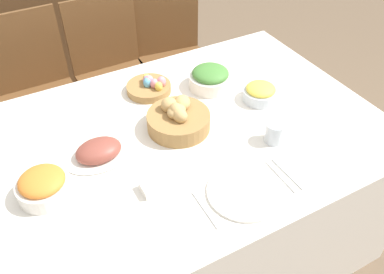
{
  "coord_description": "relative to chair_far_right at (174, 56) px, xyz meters",
  "views": [
    {
      "loc": [
        -0.56,
        -1.11,
        1.81
      ],
      "look_at": [
        -0.0,
        -0.08,
        0.78
      ],
      "focal_mm": 38.0,
      "sensor_mm": 36.0,
      "label": 1
    }
  ],
  "objects": [
    {
      "name": "knife",
      "position": [
        -0.23,
        -1.32,
        0.24
      ],
      "size": [
        0.01,
        0.17,
        0.0
      ],
      "rotation": [
        0.0,
        0.0,
        -0.02
      ],
      "color": "silver",
      "rests_on": "dining_table"
    },
    {
      "name": "dining_table",
      "position": [
        -0.42,
        -0.93,
        -0.14
      ],
      "size": [
        1.64,
        1.13,
        0.74
      ],
      "color": "white",
      "rests_on": "ground"
    },
    {
      "name": "spoon",
      "position": [
        -0.2,
        -1.32,
        0.24
      ],
      "size": [
        0.01,
        0.17,
        0.0
      ],
      "rotation": [
        0.0,
        0.0,
        0.02
      ],
      "color": "silver",
      "rests_on": "dining_table"
    },
    {
      "name": "carrot_bowl",
      "position": [
        -0.98,
        -1.0,
        0.28
      ],
      "size": [
        0.18,
        0.18,
        0.1
      ],
      "color": "silver",
      "rests_on": "dining_table"
    },
    {
      "name": "bread_basket",
      "position": [
        -0.43,
        -0.89,
        0.28
      ],
      "size": [
        0.26,
        0.26,
        0.13
      ],
      "color": "#9E7542",
      "rests_on": "dining_table"
    },
    {
      "name": "butter_dish",
      "position": [
        -0.64,
        -1.15,
        0.25
      ],
      "size": [
        0.11,
        0.07,
        0.03
      ],
      "color": "silver",
      "rests_on": "dining_table"
    },
    {
      "name": "chair_far_center",
      "position": [
        -0.4,
        0.0,
        0.0
      ],
      "size": [
        0.43,
        0.43,
        0.93
      ],
      "rotation": [
        0.0,
        0.0,
        0.02
      ],
      "color": "brown",
      "rests_on": "ground"
    },
    {
      "name": "drinking_cup",
      "position": [
        -0.13,
        -1.15,
        0.28
      ],
      "size": [
        0.07,
        0.07,
        0.08
      ],
      "color": "silver",
      "rests_on": "dining_table"
    },
    {
      "name": "egg_basket",
      "position": [
        -0.42,
        -0.6,
        0.26
      ],
      "size": [
        0.2,
        0.2,
        0.08
      ],
      "color": "#9E7542",
      "rests_on": "dining_table"
    },
    {
      "name": "ham_platter",
      "position": [
        -0.76,
        -0.9,
        0.26
      ],
      "size": [
        0.27,
        0.19,
        0.07
      ],
      "color": "silver",
      "rests_on": "dining_table"
    },
    {
      "name": "pineapple_bowl",
      "position": [
        -0.02,
        -0.89,
        0.27
      ],
      "size": [
        0.15,
        0.15,
        0.08
      ],
      "color": "silver",
      "rests_on": "dining_table"
    },
    {
      "name": "green_salad_bowl",
      "position": [
        -0.16,
        -0.7,
        0.28
      ],
      "size": [
        0.2,
        0.2,
        0.1
      ],
      "color": "silver",
      "rests_on": "dining_table"
    },
    {
      "name": "sideboard",
      "position": [
        -0.67,
        1.01,
        -0.05
      ],
      "size": [
        1.53,
        0.44,
        0.91
      ],
      "color": "brown",
      "rests_on": "ground"
    },
    {
      "name": "dinner_plate",
      "position": [
        -0.38,
        -1.32,
        0.24
      ],
      "size": [
        0.26,
        0.26,
        0.01
      ],
      "color": "silver",
      "rests_on": "dining_table"
    },
    {
      "name": "chair_far_right",
      "position": [
        0.0,
        0.0,
        0.0
      ],
      "size": [
        0.47,
        0.47,
        0.93
      ],
      "rotation": [
        0.0,
        0.0,
        -0.12
      ],
      "color": "brown",
      "rests_on": "ground"
    },
    {
      "name": "chair_far_left",
      "position": [
        -0.85,
        0.0,
        0.0
      ],
      "size": [
        0.43,
        0.43,
        0.93
      ],
      "rotation": [
        0.0,
        0.0,
        0.01
      ],
      "color": "brown",
      "rests_on": "ground"
    },
    {
      "name": "fork",
      "position": [
        -0.54,
        -1.32,
        0.24
      ],
      "size": [
        0.01,
        0.17,
        0.0
      ],
      "rotation": [
        0.0,
        0.0,
        -0.02
      ],
      "color": "silver",
      "rests_on": "dining_table"
    },
    {
      "name": "ground_plane",
      "position": [
        -0.42,
        -0.93,
        -0.51
      ],
      "size": [
        12.0,
        12.0,
        0.0
      ],
      "primitive_type": "plane",
      "color": "brown"
    }
  ]
}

